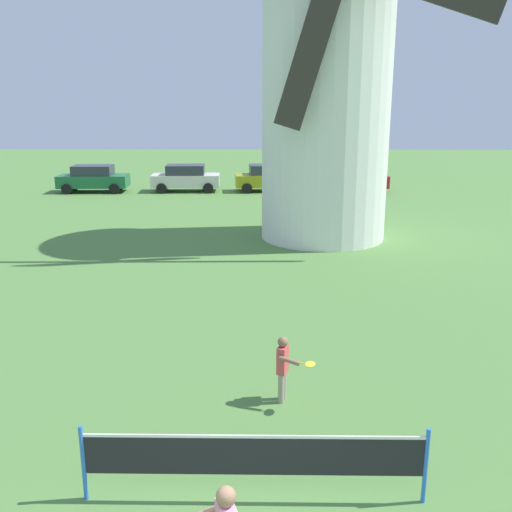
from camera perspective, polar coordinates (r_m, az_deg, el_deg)
name	(u,v)px	position (r m, az deg, el deg)	size (l,w,h in m)	color
windmill	(327,59)	(22.30, 7.08, 18.75)	(10.51, 5.49, 14.74)	white
tennis_net	(254,456)	(8.01, -0.22, -19.18)	(4.59, 0.06, 1.10)	blue
player_far	(284,365)	(10.32, 2.77, -10.75)	(0.69, 0.67, 1.23)	#9E937F
parked_car_green	(93,178)	(35.33, -15.79, 7.42)	(4.06, 2.01, 1.56)	#1E6638
parked_car_cream	(186,178)	(34.53, -6.97, 7.70)	(4.03, 2.03, 1.56)	silver
parked_car_mustard	(268,178)	(34.36, 1.18, 7.78)	(3.97, 2.18, 1.56)	#999919
parked_car_red	(354,178)	(34.54, 9.72, 7.60)	(3.84, 1.91, 1.56)	red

